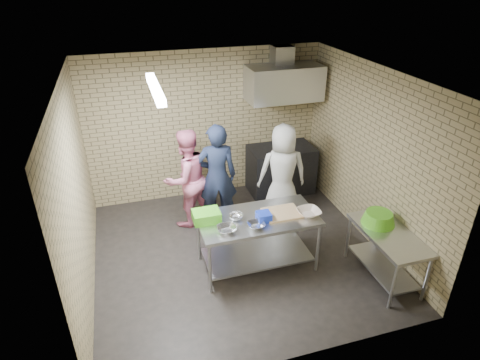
% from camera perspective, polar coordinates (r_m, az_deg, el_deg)
% --- Properties ---
extents(floor, '(4.20, 4.20, 0.00)m').
position_cam_1_polar(floor, '(6.38, -0.35, -10.09)').
color(floor, black).
rests_on(floor, ground).
extents(ceiling, '(4.20, 4.20, 0.00)m').
position_cam_1_polar(ceiling, '(5.17, -0.44, 14.15)').
color(ceiling, black).
rests_on(ceiling, ground).
extents(back_wall, '(4.20, 0.06, 2.70)m').
position_cam_1_polar(back_wall, '(7.43, -4.78, 7.53)').
color(back_wall, tan).
rests_on(back_wall, ground).
extents(front_wall, '(4.20, 0.06, 2.70)m').
position_cam_1_polar(front_wall, '(4.08, 7.73, -11.70)').
color(front_wall, tan).
rests_on(front_wall, ground).
extents(left_wall, '(0.06, 4.00, 2.70)m').
position_cam_1_polar(left_wall, '(5.52, -21.83, -2.19)').
color(left_wall, tan).
rests_on(left_wall, ground).
extents(right_wall, '(0.06, 4.00, 2.70)m').
position_cam_1_polar(right_wall, '(6.50, 17.69, 3.15)').
color(right_wall, tan).
rests_on(right_wall, ground).
extents(prep_table, '(1.66, 0.83, 0.83)m').
position_cam_1_polar(prep_table, '(5.92, 2.42, -8.55)').
color(prep_table, silver).
rests_on(prep_table, floor).
extents(side_counter, '(0.60, 1.20, 0.75)m').
position_cam_1_polar(side_counter, '(6.07, 19.56, -9.86)').
color(side_counter, silver).
rests_on(side_counter, floor).
extents(stove, '(1.20, 0.70, 0.90)m').
position_cam_1_polar(stove, '(7.85, 5.70, 1.49)').
color(stove, black).
rests_on(stove, floor).
extents(range_hood, '(1.30, 0.60, 0.60)m').
position_cam_1_polar(range_hood, '(7.32, 6.17, 13.30)').
color(range_hood, silver).
rests_on(range_hood, back_wall).
extents(hood_duct, '(0.35, 0.30, 0.30)m').
position_cam_1_polar(hood_duct, '(7.35, 5.90, 16.99)').
color(hood_duct, '#A5A8AD').
rests_on(hood_duct, back_wall).
extents(wall_shelf, '(0.80, 0.20, 0.04)m').
position_cam_1_polar(wall_shelf, '(7.65, 7.68, 12.46)').
color(wall_shelf, '#3F2B19').
rests_on(wall_shelf, back_wall).
extents(fluorescent_fixture, '(0.10, 1.25, 0.08)m').
position_cam_1_polar(fluorescent_fixture, '(5.01, -11.74, 12.41)').
color(fluorescent_fixture, white).
rests_on(fluorescent_fixture, ceiling).
extents(green_crate, '(0.37, 0.28, 0.15)m').
position_cam_1_polar(green_crate, '(5.58, -4.72, -5.04)').
color(green_crate, green).
rests_on(green_crate, prep_table).
extents(blue_tub, '(0.18, 0.18, 0.12)m').
position_cam_1_polar(blue_tub, '(5.59, 3.34, -5.13)').
color(blue_tub, '#1A36C6').
rests_on(blue_tub, prep_table).
extents(cutting_board, '(0.51, 0.39, 0.03)m').
position_cam_1_polar(cutting_board, '(5.77, 5.87, -4.61)').
color(cutting_board, '#D7B97C').
rests_on(cutting_board, prep_table).
extents(mixing_bowl_a, '(0.27, 0.27, 0.06)m').
position_cam_1_polar(mixing_bowl_a, '(5.39, -1.86, -6.87)').
color(mixing_bowl_a, silver).
rests_on(mixing_bowl_a, prep_table).
extents(mixing_bowl_b, '(0.21, 0.21, 0.06)m').
position_cam_1_polar(mixing_bowl_b, '(5.63, -0.55, -5.15)').
color(mixing_bowl_b, silver).
rests_on(mixing_bowl_b, prep_table).
extents(mixing_bowl_c, '(0.25, 0.25, 0.06)m').
position_cam_1_polar(mixing_bowl_c, '(5.47, 2.27, -6.31)').
color(mixing_bowl_c, silver).
rests_on(mixing_bowl_c, prep_table).
extents(ceramic_bowl, '(0.33, 0.33, 0.08)m').
position_cam_1_polar(ceramic_bowl, '(5.79, 9.59, -4.49)').
color(ceramic_bowl, beige).
rests_on(ceramic_bowl, prep_table).
extents(green_basin, '(0.46, 0.46, 0.17)m').
position_cam_1_polar(green_basin, '(5.97, 18.76, -5.03)').
color(green_basin, '#59C626').
rests_on(green_basin, side_counter).
extents(bottle_red, '(0.07, 0.07, 0.18)m').
position_cam_1_polar(bottle_red, '(7.52, 5.94, 13.17)').
color(bottle_red, '#B22619').
rests_on(bottle_red, wall_shelf).
extents(bottle_green, '(0.06, 0.06, 0.15)m').
position_cam_1_polar(bottle_green, '(7.68, 8.78, 13.20)').
color(bottle_green, green).
rests_on(bottle_green, wall_shelf).
extents(man_navy, '(0.70, 0.51, 1.79)m').
position_cam_1_polar(man_navy, '(6.60, -3.25, 0.50)').
color(man_navy, black).
rests_on(man_navy, floor).
extents(woman_pink, '(1.00, 0.91, 1.68)m').
position_cam_1_polar(woman_pink, '(6.71, -7.47, 0.21)').
color(woman_pink, pink).
rests_on(woman_pink, floor).
extents(woman_white, '(0.90, 0.67, 1.67)m').
position_cam_1_polar(woman_white, '(6.89, 5.93, 1.08)').
color(woman_white, white).
rests_on(woman_white, floor).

